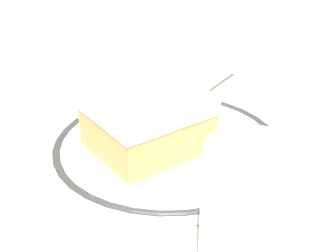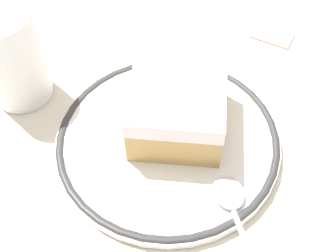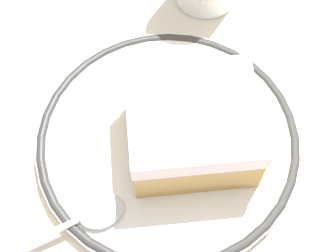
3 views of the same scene
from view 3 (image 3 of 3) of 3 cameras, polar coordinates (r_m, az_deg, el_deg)
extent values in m
plane|color=#B7B2A8|center=(0.40, -0.25, -6.33)|extent=(2.40, 2.40, 0.00)
cube|color=beige|center=(0.40, -0.25, -6.29)|extent=(0.53, 0.38, 0.00)
cylinder|color=white|center=(0.41, 0.00, -1.68)|extent=(0.22, 0.22, 0.01)
torus|color=#333333|center=(0.40, 0.00, -1.50)|extent=(0.22, 0.22, 0.01)
cube|color=tan|center=(0.38, 2.88, -0.74)|extent=(0.12, 0.13, 0.04)
cube|color=white|center=(0.36, 3.08, 1.34)|extent=(0.13, 0.13, 0.02)
ellipsoid|color=silver|center=(0.38, -8.08, -9.78)|extent=(0.03, 0.04, 0.01)
camera|label=1|loc=(0.60, 30.89, 46.26)|focal=54.34mm
camera|label=2|loc=(0.29, -77.11, 24.03)|focal=48.34mm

